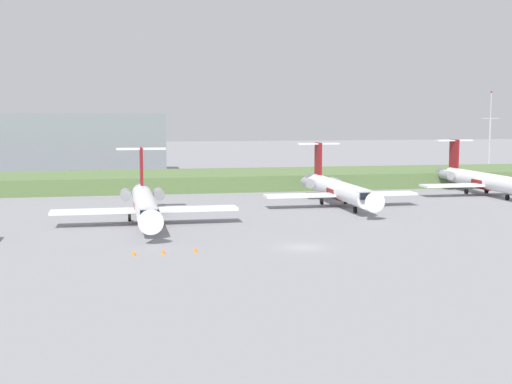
{
  "coord_description": "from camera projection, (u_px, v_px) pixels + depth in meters",
  "views": [
    {
      "loc": [
        -18.6,
        -69.13,
        13.67
      ],
      "look_at": [
        0.0,
        25.03,
        3.0
      ],
      "focal_mm": 49.55,
      "sensor_mm": 36.0,
      "label": 1
    }
  ],
  "objects": [
    {
      "name": "safety_cone_rear_marker",
      "position": [
        195.0,
        249.0,
        70.03
      ],
      "size": [
        0.44,
        0.44,
        0.55
      ],
      "primitive_type": "cone",
      "color": "orange",
      "rests_on": "ground"
    },
    {
      "name": "ground_plane",
      "position": [
        249.0,
        209.0,
        101.74
      ],
      "size": [
        500.0,
        500.0,
        0.0
      ],
      "primitive_type": "plane",
      "color": "gray"
    },
    {
      "name": "regional_jet_fifth",
      "position": [
        482.0,
        180.0,
        119.4
      ],
      "size": [
        22.81,
        31.0,
        9.0
      ],
      "color": "white",
      "rests_on": "ground"
    },
    {
      "name": "distant_hangar",
      "position": [
        7.0,
        145.0,
        152.86
      ],
      "size": [
        67.19,
        25.11,
        13.75
      ],
      "primitive_type": "cube",
      "color": "gray",
      "rests_on": "ground"
    },
    {
      "name": "regional_jet_third",
      "position": [
        145.0,
        203.0,
        88.45
      ],
      "size": [
        22.81,
        31.0,
        9.0
      ],
      "color": "white",
      "rests_on": "ground"
    },
    {
      "name": "regional_jet_fourth",
      "position": [
        338.0,
        189.0,
        105.08
      ],
      "size": [
        22.81,
        31.0,
        9.0
      ],
      "color": "white",
      "rests_on": "ground"
    },
    {
      "name": "grass_berm",
      "position": [
        219.0,
        180.0,
        131.59
      ],
      "size": [
        320.0,
        20.0,
        2.81
      ],
      "primitive_type": "cube",
      "color": "#597542",
      "rests_on": "ground"
    },
    {
      "name": "safety_cone_front_marker",
      "position": [
        134.0,
        253.0,
        68.27
      ],
      "size": [
        0.44,
        0.44,
        0.55
      ],
      "primitive_type": "cone",
      "color": "orange",
      "rests_on": "ground"
    },
    {
      "name": "safety_cone_mid_marker",
      "position": [
        163.0,
        251.0,
        69.03
      ],
      "size": [
        0.44,
        0.44,
        0.55
      ],
      "primitive_type": "cone",
      "color": "orange",
      "rests_on": "ground"
    },
    {
      "name": "antenna_mast",
      "position": [
        490.0,
        137.0,
        171.35
      ],
      "size": [
        4.4,
        0.5,
        19.15
      ],
      "color": "#B2B2B7",
      "rests_on": "ground"
    }
  ]
}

